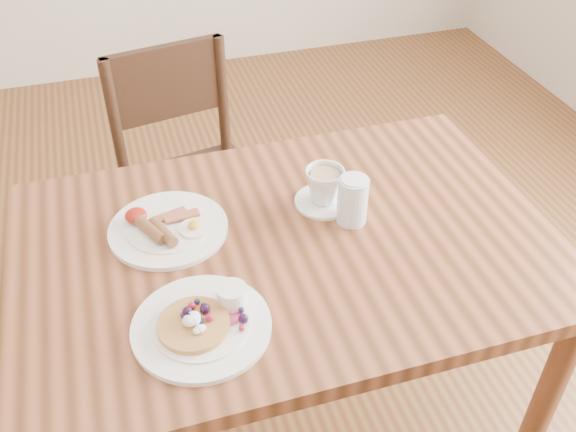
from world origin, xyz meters
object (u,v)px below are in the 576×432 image
at_px(chair_far, 190,175).
at_px(breakfast_plate, 166,228).
at_px(teacup_saucer, 324,188).
at_px(pancake_plate, 203,322).
at_px(water_glass, 352,200).
at_px(dining_table, 288,272).

relative_size(chair_far, breakfast_plate, 3.26).
bearing_deg(teacup_saucer, pancake_plate, -139.52).
bearing_deg(water_glass, breakfast_plate, 168.41).
bearing_deg(dining_table, chair_far, 100.30).
bearing_deg(water_glass, chair_far, 113.47).
xyz_separation_m(breakfast_plate, teacup_saucer, (0.38, -0.00, 0.03)).
xyz_separation_m(pancake_plate, teacup_saucer, (0.35, 0.30, 0.03)).
bearing_deg(teacup_saucer, chair_far, 113.17).
relative_size(dining_table, pancake_plate, 4.44).
bearing_deg(teacup_saucer, breakfast_plate, 179.32).
relative_size(teacup_saucer, water_glass, 1.22).
bearing_deg(water_glass, dining_table, -171.14).
height_order(dining_table, teacup_saucer, teacup_saucer).
relative_size(breakfast_plate, water_glass, 2.35).
bearing_deg(dining_table, water_glass, 8.86).
xyz_separation_m(chair_far, breakfast_plate, (-0.13, -0.57, 0.27)).
distance_m(breakfast_plate, teacup_saucer, 0.38).
xyz_separation_m(dining_table, water_glass, (0.16, 0.03, 0.16)).
distance_m(pancake_plate, breakfast_plate, 0.31).
bearing_deg(chair_far, breakfast_plate, 66.73).
bearing_deg(pancake_plate, water_glass, 29.36).
bearing_deg(chair_far, pancake_plate, 72.76).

